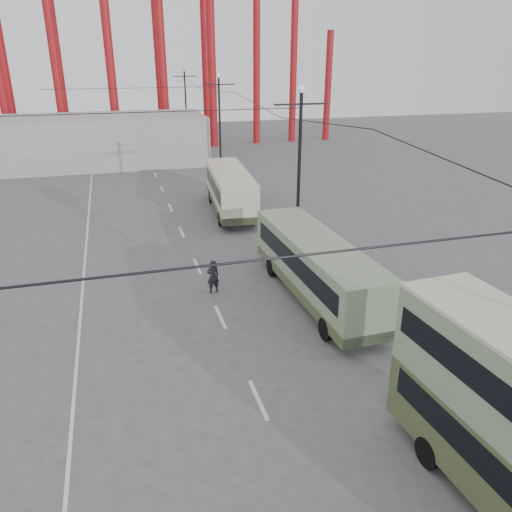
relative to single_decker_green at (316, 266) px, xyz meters
name	(u,v)px	position (x,y,z in m)	size (l,w,h in m)	color
ground	(335,483)	(-3.74, -10.54, -1.69)	(160.00, 160.00, 0.00)	#515153
road_markings	(189,244)	(-4.60, 9.16, -1.68)	(12.52, 120.00, 0.01)	silver
lamp_post_mid	(299,168)	(1.86, 7.46, 2.99)	(3.20, 0.44, 9.32)	black
lamp_post_far	(220,123)	(1.86, 29.46, 2.99)	(3.20, 0.44, 9.32)	black
lamp_post_distant	(186,104)	(1.86, 51.46, 2.99)	(3.20, 0.44, 9.32)	black
fairground_shed	(100,140)	(-9.74, 36.46, 0.81)	(22.00, 10.00, 5.00)	#9D9D98
single_decker_green	(316,266)	(0.00, 0.00, 0.00)	(2.68, 10.63, 2.99)	gray
single_decker_cream	(230,189)	(-0.57, 15.12, 0.06)	(3.39, 10.17, 3.11)	beige
pedestrian	(213,276)	(-4.53, 2.02, -0.84)	(0.62, 0.41, 1.70)	black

